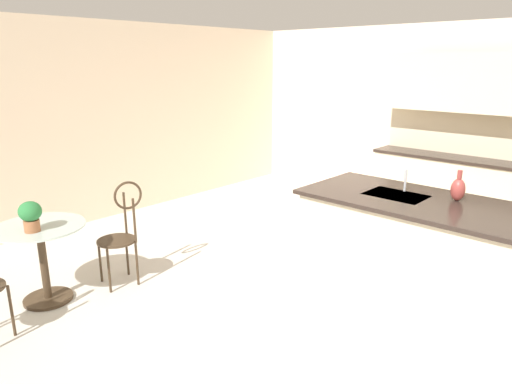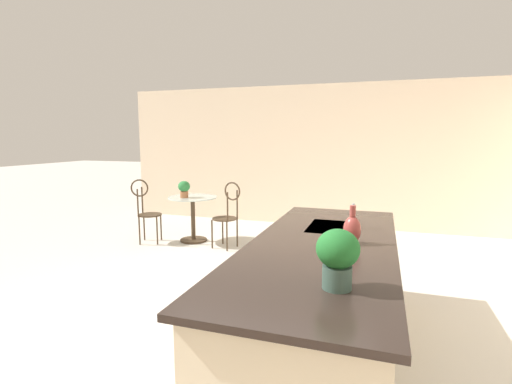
{
  "view_description": "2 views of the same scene",
  "coord_description": "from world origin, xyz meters",
  "px_view_note": "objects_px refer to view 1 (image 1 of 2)",
  "views": [
    {
      "loc": [
        1.67,
        -3.23,
        2.17
      ],
      "look_at": [
        -0.76,
        -0.6,
        1.15
      ],
      "focal_mm": 32.5,
      "sensor_mm": 36.0,
      "label": 1
    },
    {
      "loc": [
        3.08,
        1.25,
        1.7
      ],
      "look_at": [
        -1.37,
        -0.23,
        1.03
      ],
      "focal_mm": 26.67,
      "sensor_mm": 36.0,
      "label": 2
    }
  ],
  "objects_px": {
    "chair_near_window": "(121,229)",
    "potted_plant_on_table": "(30,214)",
    "bistro_table": "(43,256)",
    "vase_on_counter": "(458,189)"
  },
  "relations": [
    {
      "from": "potted_plant_on_table",
      "to": "vase_on_counter",
      "type": "distance_m",
      "value": 3.82
    },
    {
      "from": "vase_on_counter",
      "to": "potted_plant_on_table",
      "type": "bearing_deg",
      "value": -132.27
    },
    {
      "from": "potted_plant_on_table",
      "to": "vase_on_counter",
      "type": "relative_size",
      "value": 0.94
    },
    {
      "from": "bistro_table",
      "to": "chair_near_window",
      "type": "distance_m",
      "value": 0.74
    },
    {
      "from": "bistro_table",
      "to": "potted_plant_on_table",
      "type": "distance_m",
      "value": 0.47
    },
    {
      "from": "chair_near_window",
      "to": "vase_on_counter",
      "type": "height_order",
      "value": "vase_on_counter"
    },
    {
      "from": "chair_near_window",
      "to": "potted_plant_on_table",
      "type": "distance_m",
      "value": 0.86
    },
    {
      "from": "chair_near_window",
      "to": "bistro_table",
      "type": "bearing_deg",
      "value": -106.06
    },
    {
      "from": "potted_plant_on_table",
      "to": "chair_near_window",
      "type": "bearing_deg",
      "value": 82.93
    },
    {
      "from": "bistro_table",
      "to": "chair_near_window",
      "type": "bearing_deg",
      "value": 73.94
    }
  ]
}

